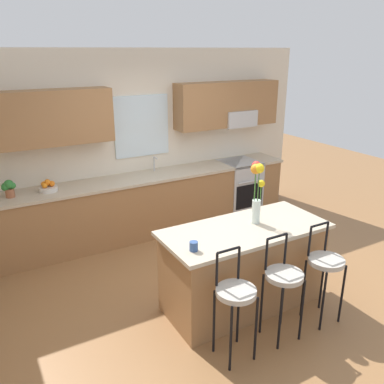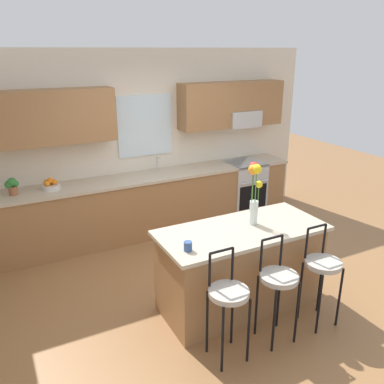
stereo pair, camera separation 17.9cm
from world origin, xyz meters
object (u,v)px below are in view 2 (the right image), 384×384
(bar_stool_near, at_px, (228,297))
(fruit_bowl_oranges, at_px, (51,185))
(bar_stool_middle, at_px, (278,281))
(kitchen_island, at_px, (240,267))
(mug_ceramic, at_px, (188,246))
(oven_range, at_px, (243,188))
(potted_plant_small, at_px, (12,185))
(bar_stool_far, at_px, (322,268))
(flower_vase, at_px, (255,187))

(bar_stool_near, bearing_deg, fruit_bowl_oranges, 109.79)
(bar_stool_middle, distance_m, fruit_bowl_oranges, 3.24)
(kitchen_island, xyz_separation_m, bar_stool_middle, (-0.00, -0.62, 0.17))
(bar_stool_middle, height_order, fruit_bowl_oranges, fruit_bowl_oranges)
(bar_stool_middle, height_order, mug_ceramic, bar_stool_middle)
(oven_range, distance_m, fruit_bowl_oranges, 3.11)
(oven_range, distance_m, bar_stool_near, 3.47)
(bar_stool_middle, bearing_deg, potted_plant_small, 125.76)
(oven_range, height_order, bar_stool_middle, bar_stool_middle)
(bar_stool_far, relative_size, mug_ceramic, 11.58)
(oven_range, relative_size, mug_ceramic, 10.22)
(oven_range, distance_m, flower_vase, 2.65)
(bar_stool_far, bearing_deg, kitchen_island, 131.69)
(oven_range, relative_size, potted_plant_small, 4.04)
(bar_stool_near, distance_m, mug_ceramic, 0.58)
(bar_stool_middle, bearing_deg, bar_stool_near, 180.00)
(potted_plant_small, bearing_deg, mug_ceramic, -60.99)
(bar_stool_near, distance_m, flower_vase, 1.21)
(kitchen_island, xyz_separation_m, bar_stool_far, (0.55, -0.62, 0.17))
(bar_stool_far, bearing_deg, bar_stool_middle, 180.00)
(bar_stool_middle, height_order, bar_stool_far, same)
(kitchen_island, distance_m, flower_vase, 0.89)
(bar_stool_near, bearing_deg, mug_ceramic, 110.29)
(flower_vase, bearing_deg, bar_stool_far, -60.60)
(bar_stool_middle, relative_size, potted_plant_small, 4.57)
(flower_vase, relative_size, potted_plant_small, 2.95)
(kitchen_island, xyz_separation_m, flower_vase, (0.17, 0.06, 0.87))
(bar_stool_near, xyz_separation_m, mug_ceramic, (-0.17, 0.45, 0.33))
(oven_range, height_order, mug_ceramic, mug_ceramic)
(bar_stool_middle, distance_m, potted_plant_small, 3.50)
(mug_ceramic, distance_m, fruit_bowl_oranges, 2.52)
(bar_stool_near, distance_m, bar_stool_middle, 0.55)
(bar_stool_far, height_order, mug_ceramic, bar_stool_far)
(bar_stool_far, bearing_deg, mug_ceramic, 160.46)
(bar_stool_middle, relative_size, bar_stool_far, 1.00)
(fruit_bowl_oranges, bearing_deg, kitchen_island, -54.61)
(oven_range, relative_size, kitchen_island, 0.52)
(fruit_bowl_oranges, bearing_deg, bar_stool_far, -53.14)
(kitchen_island, distance_m, potted_plant_small, 3.05)
(fruit_bowl_oranges, xyz_separation_m, potted_plant_small, (-0.46, -0.00, 0.07))
(kitchen_island, height_order, mug_ceramic, mug_ceramic)
(potted_plant_small, bearing_deg, bar_stool_near, -62.29)
(kitchen_island, relative_size, mug_ceramic, 19.80)
(potted_plant_small, bearing_deg, fruit_bowl_oranges, 0.32)
(mug_ceramic, height_order, fruit_bowl_oranges, fruit_bowl_oranges)
(bar_stool_far, height_order, potted_plant_small, potted_plant_small)
(bar_stool_near, relative_size, flower_vase, 1.55)
(flower_vase, height_order, potted_plant_small, flower_vase)
(bar_stool_middle, bearing_deg, oven_range, 61.73)
(bar_stool_far, height_order, fruit_bowl_oranges, fruit_bowl_oranges)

